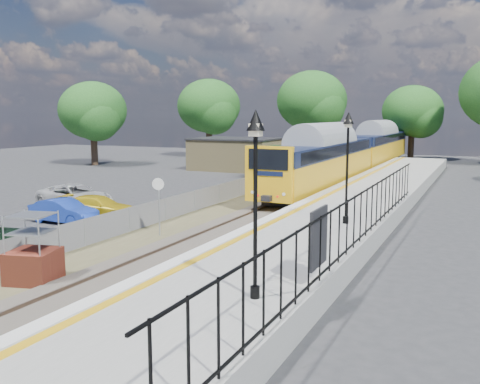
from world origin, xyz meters
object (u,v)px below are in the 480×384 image
Objects in this scene: speed_sign at (159,197)px; car_blue at (64,211)px; car_yellow at (98,207)px; victorian_lamp_south at (256,160)px; train at (356,150)px; brick_plinth at (33,250)px; victorian_lamp_north at (348,141)px; car_white at (75,196)px.

car_blue is at bearing 156.90° from speed_sign.
speed_sign is 5.82m from car_yellow.
victorian_lamp_south is at bearing -62.13° from speed_sign.
train is 27.23m from speed_sign.
victorian_lamp_north is at bearing 50.18° from brick_plinth.
speed_sign is at bearing -95.31° from train.
brick_plinth is (-2.50, -34.36, -1.24)m from train.
car_blue is at bearing 127.68° from brick_plinth.
car_white is at bearing 126.84° from brick_plinth.
train is at bearing 101.96° from victorian_lamp_north.
train is 17.84× the size of brick_plinth.
victorian_lamp_south is 10.00m from victorian_lamp_north.
victorian_lamp_south is 17.10m from car_yellow.
car_white is at bearing 46.56° from car_yellow.
brick_plinth is 7.29m from speed_sign.
victorian_lamp_north is 25.64m from train.
brick_plinth is at bearing -94.16° from train.
brick_plinth is 14.42m from car_white.
victorian_lamp_south is 1.00× the size of victorian_lamp_north.
victorian_lamp_south is 1.24× the size of car_blue.
car_blue is (-8.56, -26.52, -1.73)m from train.
speed_sign reaches higher than car_blue.
victorian_lamp_north reaches higher than car_white.
victorian_lamp_north is at bearing 91.15° from victorian_lamp_south.
victorian_lamp_south is 11.54m from speed_sign.
victorian_lamp_south reaches higher than speed_sign.
victorian_lamp_north is at bearing -88.50° from car_white.
victorian_lamp_south reaches higher than brick_plinth.
car_blue is at bearing 141.86° from car_yellow.
speed_sign reaches higher than car_white.
victorian_lamp_north is 13.57m from car_yellow.
train is at bearing 85.84° from brick_plinth.
speed_sign is 0.64× the size of car_yellow.
train is 34.48m from brick_plinth.
speed_sign is at bearing -93.58° from car_blue.
victorian_lamp_south and victorian_lamp_north have the same top height.
car_yellow is at bearing 142.61° from victorian_lamp_south.
victorian_lamp_south reaches higher than car_blue.
car_white is (-2.58, 3.69, 0.07)m from car_blue.
victorian_lamp_south is 20.93m from car_white.
victorian_lamp_north is at bearing -2.52° from speed_sign.
car_yellow is at bearing -107.33° from train.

